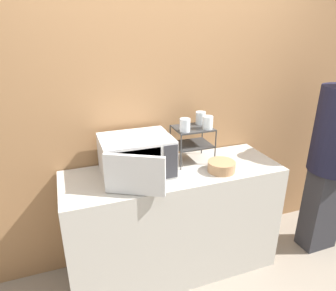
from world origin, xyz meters
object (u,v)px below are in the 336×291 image
(bowl, at_px, (221,167))
(person, at_px, (334,152))
(glass_front_left, at_px, (185,125))
(glass_back_right, at_px, (201,118))
(microwave, at_px, (136,156))
(glass_front_right, at_px, (208,123))
(dish_rack, at_px, (192,137))

(bowl, height_order, person, person)
(glass_front_left, relative_size, glass_back_right, 1.00)
(glass_back_right, height_order, person, person)
(bowl, bearing_deg, microwave, 164.33)
(glass_front_left, xyz_separation_m, glass_front_right, (0.19, -0.00, 0.00))
(glass_back_right, relative_size, glass_front_right, 1.00)
(glass_back_right, distance_m, bowl, 0.43)
(glass_front_right, bearing_deg, person, -12.73)
(microwave, relative_size, dish_rack, 2.01)
(glass_front_left, distance_m, glass_back_right, 0.23)
(microwave, xyz_separation_m, bowl, (0.61, -0.17, -0.10))
(microwave, height_order, person, person)
(person, bearing_deg, microwave, 171.78)
(glass_front_right, bearing_deg, glass_front_left, 179.86)
(dish_rack, relative_size, glass_back_right, 2.99)
(glass_front_right, bearing_deg, bowl, -76.98)
(microwave, relative_size, glass_back_right, 6.01)
(microwave, bearing_deg, bowl, -15.67)
(glass_front_left, relative_size, person, 0.06)
(dish_rack, relative_size, glass_front_left, 2.99)
(person, bearing_deg, dish_rack, 165.15)
(glass_back_right, xyz_separation_m, glass_front_right, (-0.00, -0.13, 0.00))
(glass_back_right, distance_m, glass_front_right, 0.13)
(microwave, height_order, dish_rack, dish_rack)
(glass_front_left, distance_m, person, 1.32)
(microwave, bearing_deg, glass_front_left, 0.94)
(glass_front_right, distance_m, person, 1.14)
(glass_front_right, relative_size, person, 0.06)
(dish_rack, xyz_separation_m, glass_front_right, (0.09, -0.07, 0.13))
(person, bearing_deg, bowl, 176.29)
(dish_rack, bearing_deg, bowl, -61.33)
(dish_rack, xyz_separation_m, bowl, (0.13, -0.24, -0.17))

